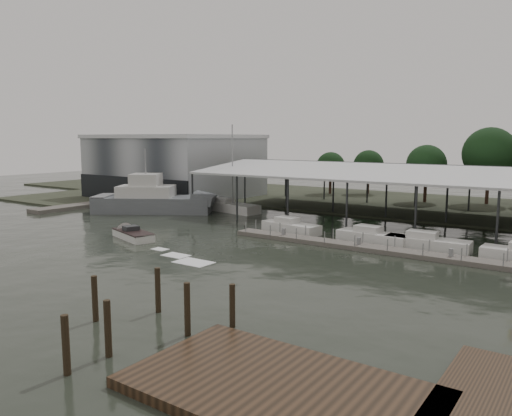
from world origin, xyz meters
The scene contains 15 objects.
ground centered at (0.00, 0.00, 0.00)m, with size 200.00×200.00×0.00m, color #262B23.
land_strip_far centered at (0.00, 42.00, 0.10)m, with size 140.00×30.00×0.30m.
land_strip_west centered at (-40.00, 30.00, 0.10)m, with size 20.00×40.00×0.30m.
storage_warehouse centered at (-28.00, 29.94, 5.29)m, with size 24.50×20.50×10.50m.
covered_boat_shed centered at (17.00, 28.00, 6.13)m, with size 58.24×24.00×6.96m.
trawler_dock centered at (-30.00, 14.00, 0.25)m, with size 3.00×18.00×0.50m.
floating_dock centered at (15.00, 10.00, 0.20)m, with size 28.00×2.00×1.40m.
boardwalk_platform centered at (24.55, -15.27, 0.20)m, with size 15.00×12.00×0.50m.
grey_trawler centered at (-17.85, 15.25, 1.58)m, with size 16.40×12.86×8.84m.
white_sailboat centered at (-9.86, 21.56, 0.64)m, with size 9.65×4.27×11.92m.
speedboat_underway centered at (-6.71, 1.49, 0.39)m, with size 17.08×6.98×2.00m.
moored_cruiser_0 centered at (4.93, 13.11, 0.61)m, with size 6.83×3.21×1.70m.
moored_cruiser_1 centered at (14.06, 13.04, 0.61)m, with size 7.09×2.83×1.70m.
moored_cruiser_2 centered at (19.11, 13.21, 0.61)m, with size 7.37×2.41×1.70m.
mooring_pilings centered at (13.23, -15.00, 1.00)m, with size 6.97×8.61×3.36m.
Camera 1 is at (31.73, -31.47, 9.94)m, focal length 35.00 mm.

